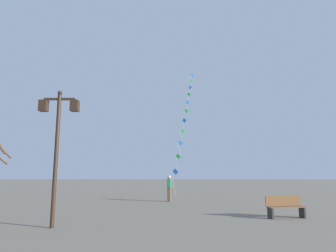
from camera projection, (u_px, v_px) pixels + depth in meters
ground_plane at (151, 200)px, 20.48m from camera, size 160.00×160.00×0.00m
twin_lantern_lamp_post at (56, 131)px, 10.42m from camera, size 1.40×0.28×4.78m
kite_train at (184, 115)px, 29.72m from camera, size 3.19×15.60×14.72m
kite_flyer at (168, 188)px, 19.47m from camera, size 0.30×0.62×1.71m
park_bench at (284, 207)px, 12.23m from camera, size 1.65×0.72×0.89m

